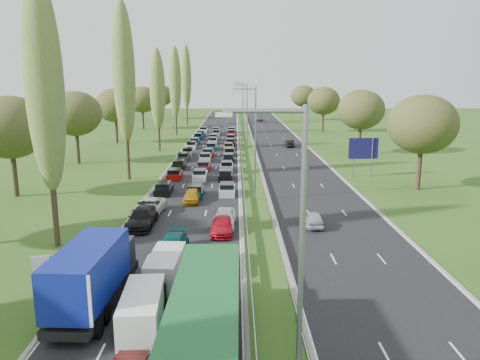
{
  "coord_description": "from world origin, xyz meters",
  "views": [
    {
      "loc": [
        2.45,
        -5.8,
        12.7
      ],
      "look_at": [
        2.91,
        46.44,
        1.5
      ],
      "focal_mm": 35.0,
      "sensor_mm": 36.0,
      "label": 1
    }
  ],
  "objects": [
    {
      "name": "near_car_9",
      "position": [
        1.38,
        19.51,
        0.69
      ],
      "size": [
        1.61,
        4.15,
        1.35
      ],
      "primitive_type": "imported",
      "rotation": [
        0.0,
        0.0,
        -0.05
      ],
      "color": "#222227",
      "rests_on": "near_carriageway"
    },
    {
      "name": "woodland_left",
      "position": [
        -22.0,
        62.63,
        7.68
      ],
      "size": [
        8.0,
        166.0,
        11.1
      ],
      "color": "#2D2116",
      "rests_on": "ground"
    },
    {
      "name": "direction_sign",
      "position": [
        19.4,
        55.56,
        3.57
      ],
      "size": [
        4.0,
        0.35,
        5.2
      ],
      "color": "gray",
      "rests_on": "ground"
    },
    {
      "name": "near_car_12",
      "position": [
        1.46,
        33.9,
        0.8
      ],
      "size": [
        2.09,
        4.68,
        1.56
      ],
      "primitive_type": "imported",
      "rotation": [
        0.0,
        0.0,
        -0.05
      ],
      "color": "white",
      "rests_on": "near_carriageway"
    },
    {
      "name": "near_car_3",
      "position": [
        -5.83,
        33.8,
        0.82
      ],
      "size": [
        2.26,
        5.5,
        1.59
      ],
      "primitive_type": "imported",
      "rotation": [
        0.0,
        0.0,
        -0.01
      ],
      "color": "black",
      "rests_on": "near_carriageway"
    },
    {
      "name": "poplar_row",
      "position": [
        -11.5,
        68.17,
        12.39
      ],
      "size": [
        2.8,
        127.8,
        22.44
      ],
      "color": "#2D2116",
      "rests_on": "ground"
    },
    {
      "name": "far_car_2",
      "position": [
        9.71,
        142.52,
        0.67
      ],
      "size": [
        2.49,
        4.83,
        1.3
      ],
      "primitive_type": "imported",
      "rotation": [
        0.0,
        0.0,
        3.21
      ],
      "color": "slate",
      "rests_on": "far_carriageway"
    },
    {
      "name": "near_car_11",
      "position": [
        1.28,
        31.93,
        0.67
      ],
      "size": [
        1.99,
        4.54,
        1.3
      ],
      "primitive_type": "imported",
      "rotation": [
        0.0,
        0.0,
        -0.04
      ],
      "color": "#B40B1B",
      "rests_on": "near_carriageway"
    },
    {
      "name": "white_van_front",
      "position": [
        -2.41,
        16.65,
        1.03
      ],
      "size": [
        1.95,
        4.97,
        2.0
      ],
      "rotation": [
        0.0,
        0.0,
        0.06
      ],
      "color": "white",
      "rests_on": "near_carriageway"
    },
    {
      "name": "central_reservation",
      "position": [
        4.5,
        82.5,
        0.55
      ],
      "size": [
        2.36,
        215.0,
        0.32
      ],
      "color": "gray",
      "rests_on": "ground"
    },
    {
      "name": "white_van_rear",
      "position": [
        -2.02,
        22.27,
        1.0
      ],
      "size": [
        1.9,
        4.84,
        1.95
      ],
      "rotation": [
        0.0,
        0.0,
        -0.04
      ],
      "color": "silver",
      "rests_on": "near_carriageway"
    },
    {
      "name": "ground",
      "position": [
        4.5,
        80.0,
        0.0
      ],
      "size": [
        260.0,
        260.0,
        0.0
      ],
      "primitive_type": "plane",
      "color": "#305019",
      "rests_on": "ground"
    },
    {
      "name": "near_car_10",
      "position": [
        1.35,
        24.25,
        0.67
      ],
      "size": [
        2.21,
        4.73,
        1.31
      ],
      "primitive_type": "imported",
      "rotation": [
        0.0,
        0.0,
        -0.01
      ],
      "color": "silver",
      "rests_on": "near_carriageway"
    },
    {
      "name": "near_car_2",
      "position": [
        -5.94,
        37.58,
        0.77
      ],
      "size": [
        2.94,
        5.6,
        1.5
      ],
      "primitive_type": "imported",
      "rotation": [
        0.0,
        0.0,
        -0.08
      ],
      "color": "silver",
      "rests_on": "near_carriageway"
    },
    {
      "name": "green_lorry",
      "position": [
        1.18,
        11.91,
        2.33
      ],
      "size": [
        2.73,
        14.73,
        4.36
      ],
      "rotation": [
        0.0,
        0.0,
        -0.01
      ],
      "color": "black",
      "rests_on": "near_carriageway"
    },
    {
      "name": "far_car_0",
      "position": [
        9.29,
        33.87,
        0.69
      ],
      "size": [
        1.69,
        3.97,
        1.34
      ],
      "primitive_type": "imported",
      "rotation": [
        0.0,
        0.0,
        3.11
      ],
      "color": "#A0A5A9",
      "rests_on": "far_carriageway"
    },
    {
      "name": "near_carriageway",
      "position": [
        -2.25,
        82.5,
        0.0
      ],
      "size": [
        10.5,
        215.0,
        0.04
      ],
      "primitive_type": "cube",
      "color": "black",
      "rests_on": "ground"
    },
    {
      "name": "info_sign",
      "position": [
        -9.4,
        21.44,
        1.37
      ],
      "size": [
        1.49,
        0.4,
        2.1
      ],
      "color": "gray",
      "rests_on": "ground"
    },
    {
      "name": "blue_lorry",
      "position": [
        -5.57,
        18.87,
        2.03
      ],
      "size": [
        2.58,
        9.29,
        3.92
      ],
      "rotation": [
        0.0,
        0.0,
        -0.05
      ],
      "color": "black",
      "rests_on": "near_carriageway"
    },
    {
      "name": "near_car_8",
      "position": [
        -2.22,
        42.25,
        0.71
      ],
      "size": [
        1.69,
        4.09,
        1.39
      ],
      "primitive_type": "imported",
      "rotation": [
        0.0,
        0.0,
        -0.01
      ],
      "color": "#AD7A0B",
      "rests_on": "near_carriageway"
    },
    {
      "name": "far_carriageway",
      "position": [
        11.25,
        82.5,
        0.0
      ],
      "size": [
        10.5,
        215.0,
        0.04
      ],
      "primitive_type": "cube",
      "color": "black",
      "rests_on": "ground"
    },
    {
      "name": "traffic_queue_fill",
      "position": [
        -2.24,
        77.59,
        0.44
      ],
      "size": [
        9.15,
        69.25,
        0.8
      ],
      "color": "black",
      "rests_on": "ground"
    },
    {
      "name": "woodland_right",
      "position": [
        24.0,
        66.67,
        7.68
      ],
      "size": [
        8.0,
        153.0,
        11.1
      ],
      "color": "#2D2116",
      "rests_on": "ground"
    },
    {
      "name": "lamp_columns",
      "position": [
        4.5,
        78.0,
        6.0
      ],
      "size": [
        0.18,
        140.18,
        12.0
      ],
      "color": "gray",
      "rests_on": "ground"
    },
    {
      "name": "near_car_7",
      "position": [
        -2.22,
        26.91,
        0.74
      ],
      "size": [
        2.1,
        4.98,
        1.43
      ],
      "primitive_type": "imported",
      "rotation": [
        0.0,
        0.0,
        -0.02
      ],
      "color": "#044545",
      "rests_on": "near_carriageway"
    },
    {
      "name": "far_car_1",
      "position": [
        12.8,
        83.99,
        0.7
      ],
      "size": [
        1.55,
        4.18,
        1.36
      ],
      "primitive_type": "imported",
      "rotation": [
        0.0,
        0.0,
        3.17
      ],
      "color": "black",
      "rests_on": "far_carriageway"
    }
  ]
}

